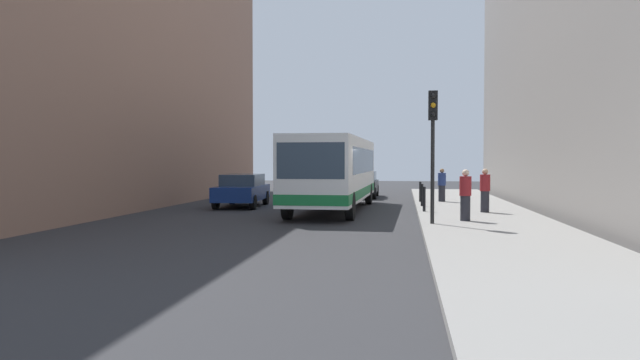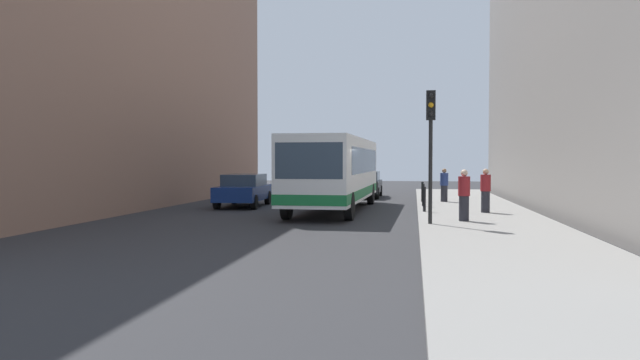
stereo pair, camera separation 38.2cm
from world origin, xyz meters
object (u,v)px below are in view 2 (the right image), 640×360
(bus, at_px, (335,170))
(pedestrian_far_sidewalk, at_px, (444,185))
(car_behind_bus, at_px, (364,184))
(traffic_light, at_px, (431,131))
(pedestrian_near_signal, at_px, (464,195))
(bollard_mid, at_px, (423,195))
(pedestrian_mid_sidewalk, at_px, (486,191))
(car_beside_bus, at_px, (244,189))
(bollard_near, at_px, (424,199))
(bollard_far, at_px, (422,192))

(bus, bearing_deg, pedestrian_far_sidewalk, -137.99)
(car_behind_bus, relative_size, traffic_light, 1.07)
(car_behind_bus, height_order, pedestrian_near_signal, pedestrian_near_signal)
(traffic_light, relative_size, pedestrian_near_signal, 2.46)
(bus, bearing_deg, bollard_mid, -163.08)
(car_behind_bus, xyz_separation_m, pedestrian_far_sidewalk, (4.21, -5.02, 0.15))
(pedestrian_mid_sidewalk, bearing_deg, car_beside_bus, 155.33)
(bollard_near, relative_size, pedestrian_mid_sidewalk, 0.58)
(pedestrian_far_sidewalk, bearing_deg, bus, 12.36)
(bus, bearing_deg, bollard_far, -133.15)
(bollard_mid, relative_size, bollard_far, 1.00)
(pedestrian_mid_sidewalk, bearing_deg, bollard_mid, 121.88)
(bollard_mid, xyz_separation_m, bollard_far, (0.00, 2.71, 0.00))
(car_beside_bus, relative_size, pedestrian_far_sidewalk, 2.85)
(bollard_near, relative_size, pedestrian_near_signal, 0.57)
(traffic_light, relative_size, bollard_mid, 4.32)
(bollard_far, height_order, pedestrian_mid_sidewalk, pedestrian_mid_sidewalk)
(bollard_near, bearing_deg, traffic_light, -88.70)
(traffic_light, height_order, pedestrian_near_signal, traffic_light)
(bus, xyz_separation_m, traffic_light, (3.77, -6.10, 1.28))
(pedestrian_near_signal, xyz_separation_m, pedestrian_mid_sidewalk, (1.06, 3.34, -0.01))
(car_beside_bus, distance_m, pedestrian_near_signal, 11.35)
(car_behind_bus, bearing_deg, traffic_light, 102.31)
(car_beside_bus, relative_size, bollard_mid, 4.72)
(bus, relative_size, pedestrian_far_sidewalk, 7.03)
(car_behind_bus, distance_m, bollard_near, 11.20)
(bus, distance_m, pedestrian_mid_sidewalk, 6.22)
(bollard_near, bearing_deg, pedestrian_near_signal, -70.48)
(bus, xyz_separation_m, car_behind_bus, (0.48, 9.05, -0.94))
(bollard_mid, relative_size, pedestrian_mid_sidewalk, 0.58)
(bollard_mid, height_order, pedestrian_far_sidewalk, pedestrian_far_sidewalk)
(bollard_far, xyz_separation_m, pedestrian_mid_sidewalk, (2.26, -5.46, 0.34))
(car_beside_bus, bearing_deg, pedestrian_far_sidewalk, -167.16)
(pedestrian_near_signal, distance_m, pedestrian_far_sidewalk, 9.10)
(bus, bearing_deg, traffic_light, 123.11)
(bus, relative_size, bollard_mid, 11.66)
(bus, distance_m, pedestrian_near_signal, 7.07)
(bollard_far, bearing_deg, pedestrian_far_sidewalk, 16.12)
(traffic_light, bearing_deg, bus, 121.72)
(bollard_near, bearing_deg, bollard_mid, 90.00)
(bollard_far, bearing_deg, traffic_light, -89.42)
(bollard_near, xyz_separation_m, pedestrian_mid_sidewalk, (2.26, -0.04, 0.34))
(bus, bearing_deg, bollard_near, 156.68)
(traffic_light, bearing_deg, car_behind_bus, 102.26)
(bollard_mid, xyz_separation_m, pedestrian_mid_sidewalk, (2.26, -2.75, 0.34))
(bollard_far, bearing_deg, bollard_near, -90.00)
(pedestrian_near_signal, bearing_deg, bollard_mid, 49.85)
(traffic_light, distance_m, bollard_far, 10.11)
(bus, distance_m, bollard_mid, 3.97)
(bollard_mid, bearing_deg, bus, -164.47)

